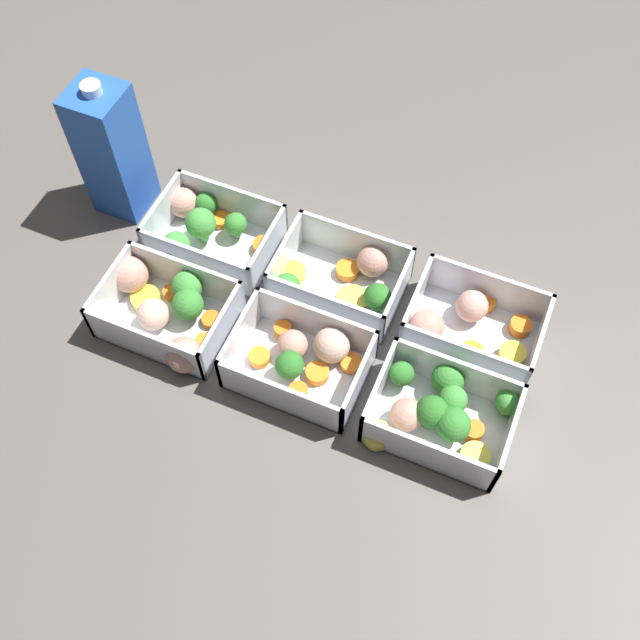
{
  "coord_description": "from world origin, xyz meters",
  "views": [
    {
      "loc": [
        0.18,
        -0.43,
        0.79
      ],
      "look_at": [
        0.0,
        0.0,
        0.02
      ],
      "focal_mm": 42.0,
      "sensor_mm": 36.0,
      "label": 1
    }
  ],
  "objects_px": {
    "container_far_left": "(207,230)",
    "juice_carton": "(112,151)",
    "container_near_center": "(304,358)",
    "container_far_right": "(468,324)",
    "container_near_left": "(166,308)",
    "container_far_center": "(344,279)",
    "container_near_right": "(440,411)"
  },
  "relations": [
    {
      "from": "container_near_right",
      "to": "container_far_right",
      "type": "relative_size",
      "value": 1.0
    },
    {
      "from": "container_near_right",
      "to": "container_near_left",
      "type": "bearing_deg",
      "value": -179.85
    },
    {
      "from": "container_far_center",
      "to": "container_far_left",
      "type": "bearing_deg",
      "value": 179.77
    },
    {
      "from": "container_near_right",
      "to": "container_far_center",
      "type": "distance_m",
      "value": 0.21
    },
    {
      "from": "container_near_left",
      "to": "container_far_right",
      "type": "distance_m",
      "value": 0.37
    },
    {
      "from": "container_near_left",
      "to": "container_far_center",
      "type": "xyz_separation_m",
      "value": [
        0.18,
        0.13,
        -0.0
      ]
    },
    {
      "from": "container_near_left",
      "to": "container_far_center",
      "type": "relative_size",
      "value": 1.09
    },
    {
      "from": "container_near_center",
      "to": "container_far_right",
      "type": "height_order",
      "value": "same"
    },
    {
      "from": "container_near_center",
      "to": "container_near_right",
      "type": "xyz_separation_m",
      "value": [
        0.17,
        -0.0,
        0.0
      ]
    },
    {
      "from": "container_far_left",
      "to": "juice_carton",
      "type": "xyz_separation_m",
      "value": [
        -0.13,
        0.02,
        0.07
      ]
    },
    {
      "from": "container_near_left",
      "to": "container_near_center",
      "type": "distance_m",
      "value": 0.18
    },
    {
      "from": "container_near_right",
      "to": "container_far_center",
      "type": "relative_size",
      "value": 1.0
    },
    {
      "from": "container_near_right",
      "to": "juice_carton",
      "type": "bearing_deg",
      "value": 163.66
    },
    {
      "from": "container_far_left",
      "to": "container_near_center",
      "type": "bearing_deg",
      "value": -32.58
    },
    {
      "from": "container_near_center",
      "to": "container_far_left",
      "type": "xyz_separation_m",
      "value": [
        -0.19,
        0.12,
        0.0
      ]
    },
    {
      "from": "container_near_left",
      "to": "container_far_right",
      "type": "height_order",
      "value": "same"
    },
    {
      "from": "container_far_left",
      "to": "juice_carton",
      "type": "height_order",
      "value": "juice_carton"
    },
    {
      "from": "container_near_left",
      "to": "container_far_center",
      "type": "height_order",
      "value": "same"
    },
    {
      "from": "container_near_left",
      "to": "container_far_left",
      "type": "xyz_separation_m",
      "value": [
        -0.01,
        0.13,
        -0.0
      ]
    },
    {
      "from": "container_near_right",
      "to": "container_far_center",
      "type": "height_order",
      "value": "same"
    },
    {
      "from": "container_near_left",
      "to": "container_near_right",
      "type": "xyz_separation_m",
      "value": [
        0.35,
        0.0,
        0.0
      ]
    },
    {
      "from": "container_near_right",
      "to": "container_far_center",
      "type": "xyz_separation_m",
      "value": [
        -0.17,
        0.12,
        -0.0
      ]
    },
    {
      "from": "juice_carton",
      "to": "container_far_center",
      "type": "bearing_deg",
      "value": -3.48
    },
    {
      "from": "container_near_left",
      "to": "container_near_center",
      "type": "xyz_separation_m",
      "value": [
        0.18,
        0.0,
        -0.0
      ]
    },
    {
      "from": "container_near_right",
      "to": "container_near_center",
      "type": "bearing_deg",
      "value": 178.78
    },
    {
      "from": "container_far_left",
      "to": "juice_carton",
      "type": "distance_m",
      "value": 0.15
    },
    {
      "from": "container_far_center",
      "to": "juice_carton",
      "type": "distance_m",
      "value": 0.34
    },
    {
      "from": "container_near_center",
      "to": "container_far_left",
      "type": "distance_m",
      "value": 0.23
    },
    {
      "from": "container_near_left",
      "to": "container_far_right",
      "type": "xyz_separation_m",
      "value": [
        0.34,
        0.12,
        -0.0
      ]
    },
    {
      "from": "container_near_center",
      "to": "container_far_right",
      "type": "relative_size",
      "value": 0.98
    },
    {
      "from": "container_near_center",
      "to": "container_far_right",
      "type": "distance_m",
      "value": 0.2
    },
    {
      "from": "container_near_left",
      "to": "container_far_center",
      "type": "distance_m",
      "value": 0.22
    }
  ]
}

